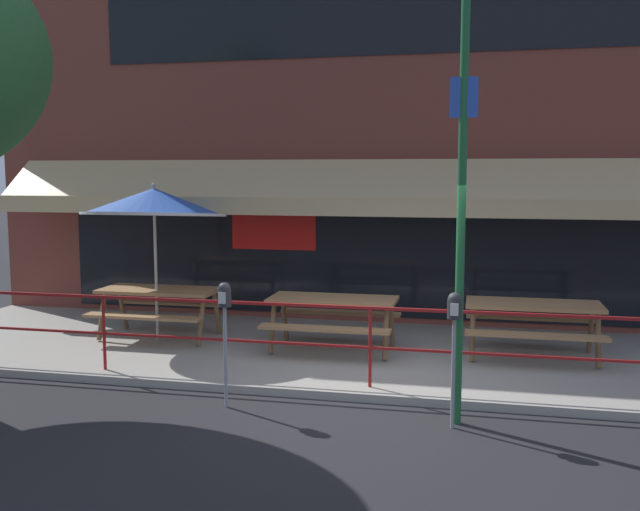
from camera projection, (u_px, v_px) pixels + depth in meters
ground_plane at (366, 403)px, 8.17m from camera, size 120.00×120.00×0.00m
patio_deck at (388, 355)px, 10.10m from camera, size 15.00×4.00×0.10m
restaurant_building at (407, 107)px, 11.83m from camera, size 15.00×1.60×7.47m
patio_railing at (370, 329)px, 8.37m from camera, size 13.84×0.04×0.97m
picnic_table_left at (160, 299)px, 10.90m from camera, size 1.80×1.42×0.76m
picnic_table_centre at (333, 309)px, 10.11m from camera, size 1.80×1.42×0.76m
picnic_table_right at (533, 314)px, 9.72m from camera, size 1.80×1.42×0.76m
patio_umbrella_left at (154, 203)px, 10.63m from camera, size 2.14×2.14×2.38m
parking_meter_near at (225, 307)px, 7.89m from camera, size 0.15×0.16×1.42m
parking_meter_far at (454, 319)px, 7.24m from camera, size 0.15×0.16×1.42m
street_sign_pole at (462, 195)px, 7.23m from camera, size 0.28×0.09×4.69m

